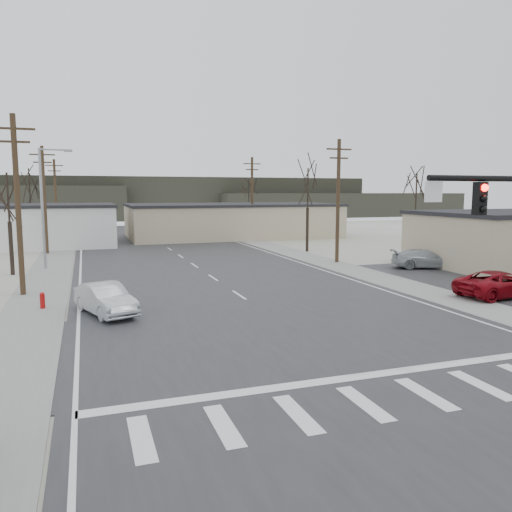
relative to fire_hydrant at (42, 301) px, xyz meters
The scene contains 26 objects.
ground 12.97m from the fire_hydrant, 38.11° to the right, with size 140.00×140.00×0.00m, color silver.
main_road 12.38m from the fire_hydrant, 34.46° to the left, with size 18.00×110.00×0.05m, color #29282B.
cross_road 12.97m from the fire_hydrant, 38.11° to the right, with size 90.00×10.00×0.04m, color #29282B.
sidewalk_left 12.01m from the fire_hydrant, 91.91° to the left, with size 3.00×90.00×0.06m, color gray.
sidewalk_right 24.02m from the fire_hydrant, 29.98° to the left, with size 3.00×90.00×0.06m, color gray.
fire_hydrant is the anchor object (origin of this frame).
building_left_far 32.57m from the fire_hydrant, 100.27° to the left, with size 22.30×12.30×4.50m.
building_right_far 41.32m from the fire_hydrant, 60.70° to the left, with size 26.30×14.30×4.30m.
upole_left_b 6.36m from the fire_hydrant, 108.00° to the left, with size 2.20×0.30×10.00m.
upole_left_c 24.50m from the fire_hydrant, 93.10° to the left, with size 2.20×0.30×10.00m.
upole_left_d 44.28m from the fire_hydrant, 91.69° to the left, with size 2.20×0.30×10.00m.
upole_right_a 24.37m from the fire_hydrant, 24.74° to the left, with size 2.20×0.30×10.00m.
upole_right_b 38.96m from the fire_hydrant, 55.86° to the left, with size 2.20×0.30×10.00m.
streetlight_main 14.76m from the fire_hydrant, 92.46° to the left, with size 2.40×0.25×9.00m.
tree_left_near 13.22m from the fire_hydrant, 103.13° to the left, with size 3.30×3.30×7.35m.
tree_right_mid 29.48m from the fire_hydrant, 38.41° to the left, with size 3.74×3.74×8.33m.
tree_left_far 38.63m from the fire_hydrant, 95.71° to the left, with size 3.96×3.96×8.82m.
tree_right_far 50.96m from the fire_hydrant, 60.20° to the left, with size 3.52×3.52×7.84m.
tree_lot 35.48m from the fire_hydrant, 23.50° to the left, with size 3.52×3.52×7.84m.
hill_center 91.63m from the fire_hydrant, 74.02° to the left, with size 80.00×18.00×9.00m, color #333026.
hill_right 101.75m from the fire_hydrant, 53.72° to the left, with size 60.00×18.00×5.50m, color #333026.
sedan_crossing 3.67m from the fire_hydrant, 36.94° to the right, with size 1.55×4.44×1.46m, color #9EA4A8.
car_far_a 37.52m from the fire_hydrant, 73.81° to the left, with size 2.16×5.32×1.54m, color black.
car_far_b 52.16m from the fire_hydrant, 85.24° to the left, with size 1.73×4.30×1.46m, color black.
car_parked_red 24.25m from the fire_hydrant, 12.21° to the right, with size 2.39×5.18×1.44m, color maroon.
car_parked_silver 26.97m from the fire_hydrant, 10.68° to the left, with size 1.98×4.88×1.42m, color #989EA2.
Camera 1 is at (-8.05, -18.35, 5.80)m, focal length 35.00 mm.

